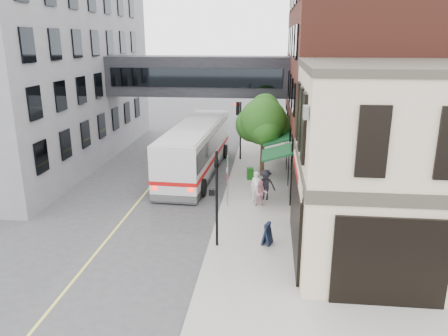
% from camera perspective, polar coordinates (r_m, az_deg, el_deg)
% --- Properties ---
extents(ground, '(120.00, 120.00, 0.00)m').
position_cam_1_polar(ground, '(18.92, -2.92, -13.07)').
color(ground, '#38383A').
rests_on(ground, ground).
extents(sidewalk_main, '(4.00, 60.00, 0.15)m').
position_cam_1_polar(sidewalk_main, '(31.62, 4.63, -0.48)').
color(sidewalk_main, gray).
rests_on(sidewalk_main, ground).
extents(corner_building, '(10.19, 8.12, 8.45)m').
position_cam_1_polar(corner_building, '(19.94, 24.27, 0.15)').
color(corner_building, beige).
rests_on(corner_building, ground).
extents(brick_building, '(13.76, 18.00, 14.00)m').
position_cam_1_polar(brick_building, '(32.13, 19.65, 11.48)').
color(brick_building, '#56241B').
rests_on(brick_building, ground).
extents(opposite_building, '(14.00, 24.00, 14.00)m').
position_cam_1_polar(opposite_building, '(37.83, -25.79, 11.47)').
color(opposite_building, slate).
rests_on(opposite_building, ground).
extents(skyway_bridge, '(14.00, 3.18, 3.00)m').
position_cam_1_polar(skyway_bridge, '(34.80, -3.35, 11.92)').
color(skyway_bridge, black).
rests_on(skyway_bridge, ground).
extents(traffic_signal_near, '(0.44, 0.22, 4.60)m').
position_cam_1_polar(traffic_signal_near, '(19.44, -1.06, -2.54)').
color(traffic_signal_near, black).
rests_on(traffic_signal_near, sidewalk_main).
extents(traffic_signal_far, '(0.53, 0.28, 4.50)m').
position_cam_1_polar(traffic_signal_far, '(33.84, 1.95, 6.40)').
color(traffic_signal_far, black).
rests_on(traffic_signal_far, sidewalk_main).
extents(street_sign_pole, '(0.08, 0.75, 3.00)m').
position_cam_1_polar(street_sign_pole, '(24.49, 0.47, -1.03)').
color(street_sign_pole, gray).
rests_on(street_sign_pole, sidewalk_main).
extents(street_tree, '(3.80, 3.20, 5.60)m').
position_cam_1_polar(street_tree, '(29.94, 5.13, 6.10)').
color(street_tree, '#382619').
rests_on(street_tree, sidewalk_main).
extents(lane_marking, '(0.12, 40.00, 0.01)m').
position_cam_1_polar(lane_marking, '(28.88, -9.65, -2.50)').
color(lane_marking, '#D8CC4C').
rests_on(lane_marking, ground).
extents(bus, '(3.56, 13.01, 3.47)m').
position_cam_1_polar(bus, '(31.04, -3.69, 2.80)').
color(bus, silver).
rests_on(bus, ground).
extents(pedestrian_a, '(0.75, 0.61, 1.78)m').
position_cam_1_polar(pedestrian_a, '(25.51, 4.20, -2.45)').
color(pedestrian_a, white).
rests_on(pedestrian_a, sidewalk_main).
extents(pedestrian_b, '(0.78, 0.63, 1.50)m').
position_cam_1_polar(pedestrian_b, '(24.86, 4.86, -3.32)').
color(pedestrian_b, pink).
rests_on(pedestrian_b, sidewalk_main).
extents(pedestrian_c, '(1.28, 0.87, 1.83)m').
position_cam_1_polar(pedestrian_c, '(25.82, 5.46, -2.18)').
color(pedestrian_c, black).
rests_on(pedestrian_c, sidewalk_main).
extents(newspaper_box, '(0.48, 0.45, 0.82)m').
position_cam_1_polar(newspaper_box, '(29.53, 3.44, -0.72)').
color(newspaper_box, '#155413').
rests_on(newspaper_box, sidewalk_main).
extents(sandwich_board, '(0.56, 0.68, 1.04)m').
position_cam_1_polar(sandwich_board, '(20.51, 5.68, -8.54)').
color(sandwich_board, black).
rests_on(sandwich_board, sidewalk_main).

